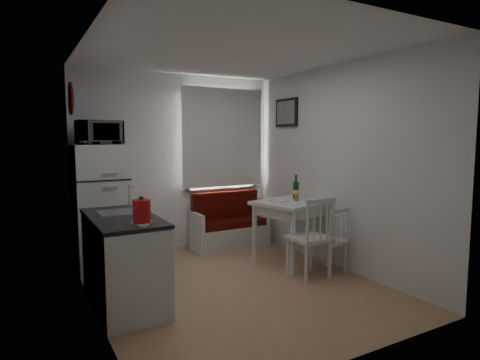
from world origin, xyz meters
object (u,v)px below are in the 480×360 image
object	(u,v)px
bench	(230,229)
dining_table	(297,207)
chair_left	(315,229)
wine_bottle	(296,187)
fridge	(101,207)
microwave	(99,133)
chair_right	(333,233)
kettle	(142,211)
kitchen_counter	(124,259)

from	to	relation	value
bench	dining_table	size ratio (longest dim) A/B	0.92
chair_left	wine_bottle	bearing A→B (deg)	67.06
bench	fridge	world-z (taller)	fridge
fridge	microwave	distance (m)	0.95
microwave	wine_bottle	world-z (taller)	microwave
chair_right	kettle	bearing A→B (deg)	175.25
wine_bottle	fridge	bearing A→B (deg)	160.53
chair_right	wine_bottle	bearing A→B (deg)	81.29
kitchen_counter	bench	size ratio (longest dim) A/B	1.12
microwave	kitchen_counter	bearing A→B (deg)	-90.94
kitchen_counter	kettle	size ratio (longest dim) A/B	5.23
bench	dining_table	distance (m)	1.25
bench	dining_table	bearing A→B (deg)	-66.14
kitchen_counter	dining_table	distance (m)	2.43
kitchen_counter	bench	distance (m)	2.36
chair_left	wine_bottle	xyz separation A→B (m)	(0.30, 0.77, 0.40)
kitchen_counter	microwave	bearing A→B (deg)	89.06
kitchen_counter	bench	world-z (taller)	kitchen_counter
bench	chair_right	world-z (taller)	bench
fridge	kettle	bearing A→B (deg)	-89.03
bench	chair_left	xyz separation A→B (m)	(0.22, -1.74, 0.32)
fridge	microwave	size ratio (longest dim) A/B	2.97
chair_left	wine_bottle	distance (m)	0.92
chair_left	microwave	distance (m)	2.88
dining_table	fridge	bearing A→B (deg)	143.87
kettle	wine_bottle	distance (m)	2.57
chair_right	microwave	distance (m)	3.14
chair_left	chair_right	xyz separation A→B (m)	(0.30, 0.02, -0.09)
microwave	wine_bottle	xyz separation A→B (m)	(2.43, -0.81, -0.74)
dining_table	kitchen_counter	bearing A→B (deg)	172.64
dining_table	chair_right	world-z (taller)	dining_table
fridge	kettle	world-z (taller)	fridge
chair_right	kettle	distance (m)	2.46
microwave	wine_bottle	distance (m)	2.67
kitchen_counter	chair_left	world-z (taller)	kitchen_counter
kitchen_counter	wine_bottle	xyz separation A→B (m)	(2.45, 0.39, 0.55)
bench	fridge	size ratio (longest dim) A/B	0.74
fridge	chair_left	bearing A→B (deg)	-37.46
bench	chair_right	bearing A→B (deg)	-73.04
chair_right	dining_table	bearing A→B (deg)	85.93
chair_left	fridge	distance (m)	2.69
microwave	kettle	size ratio (longest dim) A/B	2.12
chair_left	kettle	world-z (taller)	kettle
chair_right	kitchen_counter	bearing A→B (deg)	162.71
fridge	wine_bottle	bearing A→B (deg)	-19.47
chair_left	microwave	xyz separation A→B (m)	(-2.13, 1.58, 1.14)
fridge	dining_table	bearing A→B (deg)	-21.97
chair_left	kettle	xyz separation A→B (m)	(-2.10, -0.15, 0.42)
chair_left	kettle	size ratio (longest dim) A/B	2.08
bench	chair_left	distance (m)	1.78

